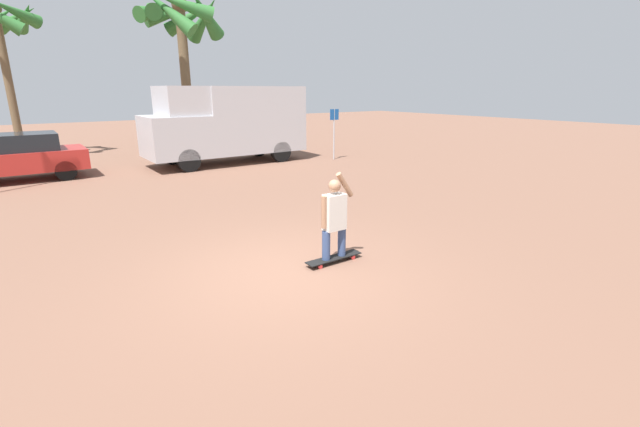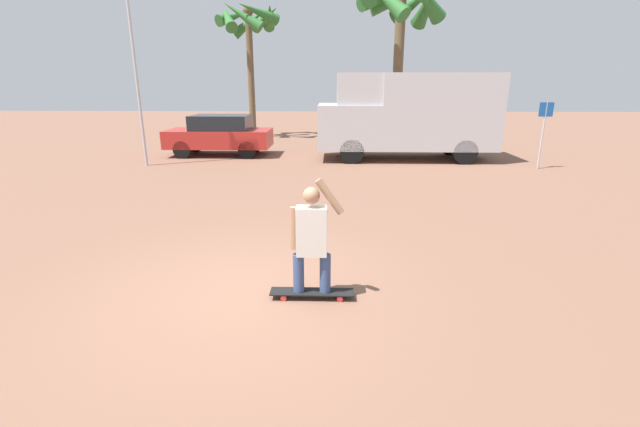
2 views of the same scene
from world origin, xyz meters
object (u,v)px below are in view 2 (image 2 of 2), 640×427
object	(u,v)px
camper_van	(409,113)
palm_tree_near_van	(400,5)
person_skateboarder	(312,236)
skateboard	(312,292)
street_sign	(544,126)
palm_tree_center_background	(250,24)
parked_car_red	(220,134)
flagpole	(134,36)

from	to	relation	value
camper_van	palm_tree_near_van	bearing A→B (deg)	87.40
person_skateboarder	skateboard	bearing A→B (deg)	0.00
person_skateboarder	street_sign	xyz separation A→B (m)	(6.96, 9.09, 0.52)
person_skateboarder	camper_van	xyz separation A→B (m)	(2.97, 10.90, 0.80)
palm_tree_near_van	palm_tree_center_background	bearing A→B (deg)	171.22
person_skateboarder	parked_car_red	distance (m)	12.28
palm_tree_center_background	flagpole	distance (m)	8.62
street_sign	camper_van	bearing A→B (deg)	155.61
skateboard	camper_van	size ratio (longest dim) A/B	0.17
skateboard	palm_tree_center_background	size ratio (longest dim) A/B	0.17
palm_tree_center_background	flagpole	size ratio (longest dim) A/B	0.92
palm_tree_center_background	parked_car_red	bearing A→B (deg)	-92.32
skateboard	person_skateboarder	distance (m)	0.78
person_skateboarder	palm_tree_center_background	size ratio (longest dim) A/B	0.23
person_skateboarder	camper_van	distance (m)	11.32
parked_car_red	flagpole	world-z (taller)	flagpole
flagpole	street_sign	distance (m)	13.27
flagpole	street_sign	bearing A→B (deg)	-0.76
palm_tree_center_background	flagpole	bearing A→B (deg)	-104.58
skateboard	palm_tree_center_background	bearing A→B (deg)	102.54
person_skateboarder	parked_car_red	bearing A→B (deg)	109.67
camper_van	parked_car_red	bearing A→B (deg)	174.67
person_skateboarder	palm_tree_center_background	distance (m)	18.52
parked_car_red	street_sign	distance (m)	11.37
camper_van	palm_tree_center_background	size ratio (longest dim) A/B	0.96
skateboard	flagpole	distance (m)	11.76
skateboard	flagpole	xyz separation A→B (m)	(-6.03, 9.26, 4.02)
palm_tree_center_background	camper_van	bearing A→B (deg)	-43.89
person_skateboarder	street_sign	bearing A→B (deg)	52.58
palm_tree_near_van	street_sign	bearing A→B (deg)	-62.96
palm_tree_center_background	skateboard	bearing A→B (deg)	-77.46
person_skateboarder	street_sign	size ratio (longest dim) A/B	0.71
parked_car_red	camper_van	bearing A→B (deg)	-5.33
parked_car_red	person_skateboarder	bearing A→B (deg)	-70.33
skateboard	parked_car_red	bearing A→B (deg)	109.67
palm_tree_near_van	flagpole	distance (m)	11.86
palm_tree_near_van	flagpole	world-z (taller)	palm_tree_near_van
palm_tree_near_van	street_sign	world-z (taller)	palm_tree_near_van
camper_van	skateboard	bearing A→B (deg)	-105.26
person_skateboarder	flagpole	bearing A→B (deg)	123.07
skateboard	parked_car_red	xyz separation A→B (m)	(-4.13, 11.56, 0.73)
palm_tree_near_van	street_sign	xyz separation A→B (m)	(3.73, -7.31, -4.73)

